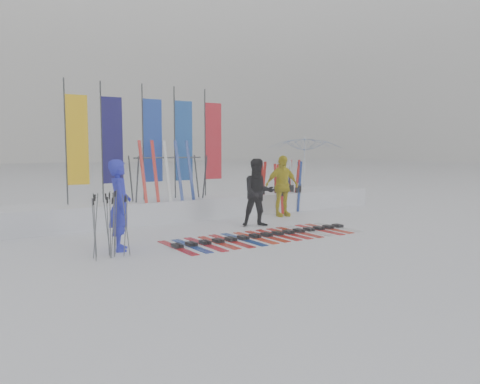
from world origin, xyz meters
TOP-DOWN VIEW (x-y plane):
  - ground at (0.00, 0.00)m, footprint 120.00×120.00m
  - snow_bank at (0.00, 4.60)m, footprint 14.00×1.60m
  - person_blue at (-2.82, 1.36)m, footprint 0.62×0.77m
  - person_black at (1.17, 2.22)m, footprint 1.05×0.94m
  - person_yellow at (2.81, 3.31)m, footprint 1.13×0.63m
  - tent_canopy at (6.07, 5.99)m, footprint 3.14×3.19m
  - ski_row at (0.48, 0.92)m, footprint 4.71×1.70m
  - pole_cluster at (-3.18, 0.90)m, footprint 0.77×0.58m
  - feather_flags at (-0.80, 4.69)m, footprint 4.63×0.11m
  - ski_rack at (-0.46, 4.20)m, footprint 2.04×0.80m
  - upright_skis at (3.49, 4.15)m, footprint 1.57×1.10m

SIDE VIEW (x-z plane):
  - ground at x=0.00m, z-range 0.00..0.00m
  - ski_row at x=0.48m, z-range 0.00..0.07m
  - snow_bank at x=0.00m, z-range 0.00..0.60m
  - pole_cluster at x=-3.18m, z-range -0.03..1.23m
  - upright_skis at x=3.49m, z-range -0.04..1.62m
  - person_black at x=1.17m, z-range 0.00..1.77m
  - person_blue at x=-2.82m, z-range 0.00..1.82m
  - person_yellow at x=2.81m, z-range 0.00..1.83m
  - tent_canopy at x=6.07m, z-range 0.00..2.53m
  - ski_rack at x=-0.46m, z-range 0.77..2.00m
  - feather_flags at x=-0.80m, z-range 0.64..3.84m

